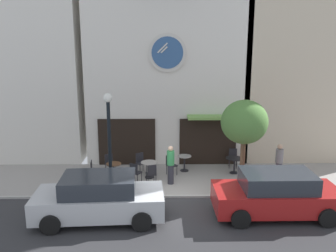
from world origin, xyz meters
name	(u,v)px	position (x,y,z in m)	size (l,w,h in m)	color
ground_plane	(168,209)	(0.00, -0.92, -0.02)	(25.17, 9.94, 0.13)	gray
clock_building	(167,43)	(0.03, 5.36, 5.89)	(7.96, 4.04, 11.38)	silver
neighbor_building_left	(24,21)	(-7.31, 6.27, 7.00)	(6.08, 4.48, 13.99)	silver
neighbor_building_right	(305,12)	(7.09, 6.04, 7.45)	(6.71, 4.02, 14.91)	beige
street_lamp	(109,141)	(-2.34, 0.97, 2.01)	(0.36, 0.36, 3.95)	black
street_tree	(244,123)	(2.97, 0.61, 2.84)	(1.83, 1.65, 3.74)	brown
cafe_table_rightmost	(114,168)	(-2.36, 2.01, 0.49)	(0.66, 0.66, 0.72)	black
cafe_table_center	(149,166)	(-0.81, 2.17, 0.52)	(0.74, 0.74, 0.72)	black
cafe_table_near_curb	(184,161)	(0.82, 3.01, 0.50)	(0.64, 0.64, 0.74)	black
cafe_table_leftmost	(234,162)	(3.10, 2.68, 0.55)	(0.80, 0.80, 0.73)	black
cafe_chair_near_tree	(233,156)	(3.20, 3.53, 0.53)	(0.46, 0.46, 0.90)	black
cafe_chair_corner	(170,164)	(0.13, 2.46, 0.53)	(0.55, 0.55, 0.90)	black
cafe_chair_left_end	(110,162)	(-2.64, 2.76, 0.53)	(0.55, 0.55, 0.90)	black
cafe_chair_facing_wall	(94,169)	(-3.19, 1.80, 0.53)	(0.45, 0.45, 0.90)	black
cafe_chair_outer	(151,173)	(-0.68, 1.34, 0.53)	(0.49, 0.49, 0.90)	black
cafe_chair_by_entrance	(141,161)	(-1.23, 2.91, 0.53)	(0.55, 0.55, 0.90)	black
cafe_chair_curbside	(135,171)	(-1.39, 1.51, 0.53)	(0.54, 0.54, 0.90)	black
pedestrian_green	(171,164)	(0.13, 1.44, 0.86)	(0.41, 0.41, 1.67)	#2D2D38
pedestrian_grey	(279,162)	(4.80, 1.64, 0.86)	(0.41, 0.41, 1.67)	#2D2D38
parked_car_silver	(99,198)	(-2.34, -1.67, 0.76)	(4.39, 2.21, 1.55)	#B7BABF
parked_car_red	(276,194)	(3.72, -1.44, 0.76)	(4.31, 2.05, 1.55)	maroon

